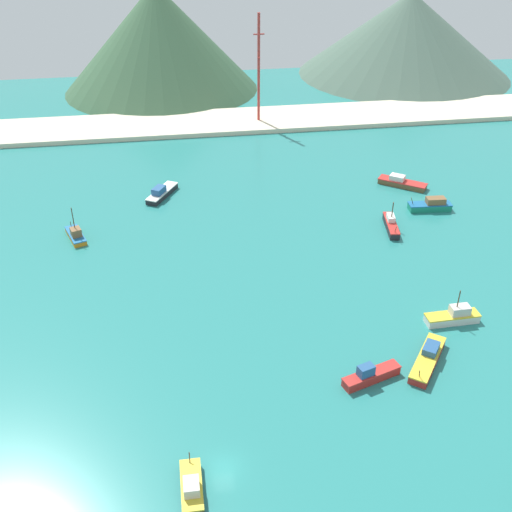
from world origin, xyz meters
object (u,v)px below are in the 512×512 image
at_px(fishing_boat_1, 401,183).
at_px(fishing_boat_9, 76,235).
at_px(fishing_boat_7, 192,487).
at_px(fishing_boat_10, 428,358).
at_px(fishing_boat_4, 454,316).
at_px(fishing_boat_8, 431,205).
at_px(fishing_boat_0, 391,225).
at_px(fishing_boat_2, 370,375).
at_px(radio_tower, 259,70).
at_px(fishing_boat_11, 161,193).

bearing_deg(fishing_boat_1, fishing_boat_9, -169.50).
bearing_deg(fishing_boat_1, fishing_boat_7, -125.27).
height_order(fishing_boat_7, fishing_boat_10, fishing_boat_10).
xyz_separation_m(fishing_boat_4, fishing_boat_8, (11.22, 36.01, 0.01)).
relative_size(fishing_boat_0, fishing_boat_1, 0.90).
bearing_deg(fishing_boat_4, fishing_boat_10, -132.27).
distance_m(fishing_boat_4, fishing_boat_10, 11.25).
bearing_deg(fishing_boat_2, fishing_boat_10, 13.45).
height_order(fishing_boat_0, fishing_boat_4, fishing_boat_4).
bearing_deg(fishing_boat_8, fishing_boat_1, 99.41).
relative_size(fishing_boat_2, fishing_boat_7, 1.28).
distance_m(fishing_boat_0, fishing_boat_10, 38.75).
bearing_deg(fishing_boat_2, fishing_boat_0, 66.90).
relative_size(fishing_boat_7, fishing_boat_10, 0.69).
distance_m(fishing_boat_4, fishing_boat_7, 48.77).
distance_m(fishing_boat_1, fishing_boat_9, 70.88).
relative_size(fishing_boat_0, radio_tower, 0.31).
height_order(fishing_boat_10, radio_tower, radio_tower).
bearing_deg(fishing_boat_4, radio_tower, 99.91).
relative_size(fishing_boat_4, radio_tower, 0.29).
bearing_deg(radio_tower, fishing_boat_1, -60.26).
distance_m(fishing_boat_9, fishing_boat_10, 68.34).
relative_size(fishing_boat_7, radio_tower, 0.24).
bearing_deg(fishing_boat_9, fishing_boat_8, 0.83).
height_order(fishing_boat_1, radio_tower, radio_tower).
relative_size(fishing_boat_1, fishing_boat_4, 1.20).
bearing_deg(fishing_boat_1, fishing_boat_2, -114.01).
xyz_separation_m(fishing_boat_10, fishing_boat_11, (-36.34, 58.96, 0.08)).
bearing_deg(fishing_boat_7, radio_tower, 77.50).
relative_size(fishing_boat_0, fishing_boat_4, 1.08).
relative_size(fishing_boat_0, fishing_boat_9, 1.19).
xyz_separation_m(fishing_boat_2, fishing_boat_8, (27.98, 46.53, 0.07)).
distance_m(fishing_boat_1, fishing_boat_11, 53.24).
xyz_separation_m(fishing_boat_7, fishing_boat_10, (34.49, 16.36, -0.07)).
distance_m(fishing_boat_8, fishing_boat_10, 48.15).
xyz_separation_m(fishing_boat_4, fishing_boat_9, (-60.44, 34.97, -0.18)).
height_order(fishing_boat_0, fishing_boat_10, fishing_boat_0).
distance_m(fishing_boat_1, fishing_boat_7, 88.88).
distance_m(fishing_boat_0, fishing_boat_8, 12.61).
distance_m(fishing_boat_4, fishing_boat_11, 67.02).
xyz_separation_m(fishing_boat_2, radio_tower, (0.63, 102.84, 14.03)).
bearing_deg(fishing_boat_8, fishing_boat_10, -112.97).
bearing_deg(fishing_boat_2, fishing_boat_9, 133.84).
relative_size(fishing_boat_8, fishing_boat_10, 0.89).
distance_m(fishing_boat_0, fishing_boat_7, 68.90).
height_order(fishing_boat_1, fishing_boat_2, fishing_boat_2).
bearing_deg(fishing_boat_7, fishing_boat_4, 30.41).
bearing_deg(fishing_boat_11, fishing_boat_8, -14.86).
distance_m(fishing_boat_1, radio_tower, 53.11).
xyz_separation_m(fishing_boat_0, fishing_boat_7, (-42.42, -54.29, -0.01)).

